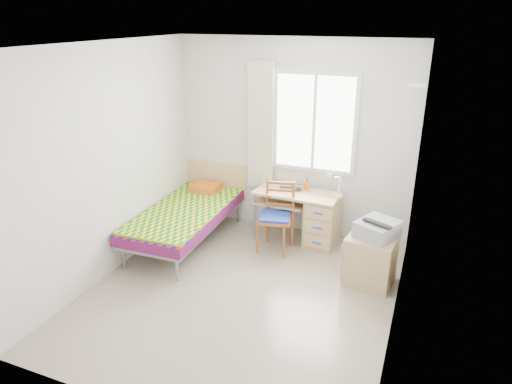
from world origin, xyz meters
The scene contains 17 objects.
floor centered at (0.00, 0.00, 0.00)m, with size 3.50×3.50×0.00m, color #BCAD93.
ceiling centered at (0.00, 0.00, 2.60)m, with size 3.50×3.50×0.00m, color white.
wall_back centered at (0.00, 1.75, 1.30)m, with size 3.20×3.20×0.00m, color silver.
wall_left centered at (-1.60, 0.00, 1.30)m, with size 3.50×3.50×0.00m, color silver.
wall_right centered at (1.60, 0.00, 1.30)m, with size 3.50×3.50×0.00m, color silver.
window centered at (0.30, 1.73, 1.55)m, with size 1.10×0.04×1.30m.
curtain centered at (-0.42, 1.68, 1.45)m, with size 0.35×0.05×1.70m, color beige.
floating_shelf centered at (1.49, 1.40, 2.15)m, with size 0.20×0.32×0.03m, color white.
bed centered at (-1.13, 0.89, 0.41)m, with size 0.96×1.98×0.85m.
desk centered at (0.47, 1.44, 0.37)m, with size 1.11×0.55×0.68m.
chair centered at (0.03, 1.11, 0.51)m, with size 0.47×0.47×0.91m.
cabinet centered at (1.27, 0.74, 0.28)m, with size 0.58×0.52×0.57m.
printer centered at (1.31, 0.78, 0.66)m, with size 0.52×0.55×0.19m.
laptop centered at (0.08, 1.46, 0.70)m, with size 0.29×0.19×0.02m, color black.
pen_cup centered at (0.27, 1.58, 0.73)m, with size 0.08×0.08×0.10m, color #CB6516.
task_lamp centered at (0.66, 1.35, 0.92)m, with size 0.22×0.31×0.38m.
book centered at (0.03, 1.48, 0.59)m, with size 0.15×0.21×0.02m, color gray.
Camera 1 is at (1.74, -3.89, 2.86)m, focal length 32.00 mm.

